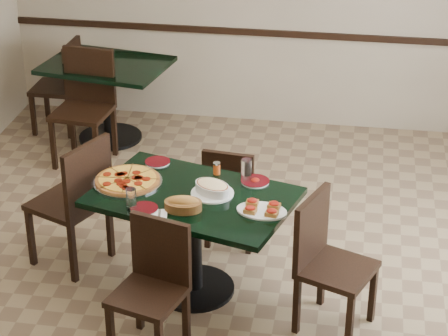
% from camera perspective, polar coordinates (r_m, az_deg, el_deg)
% --- Properties ---
extents(floor, '(5.50, 5.50, 0.00)m').
position_cam_1_polar(floor, '(6.23, -0.03, -7.01)').
color(floor, brown).
rests_on(floor, ground).
extents(room_shell, '(5.50, 5.50, 5.50)m').
position_cam_1_polar(room_shell, '(7.21, 10.42, 7.79)').
color(room_shell, white).
rests_on(room_shell, floor).
extents(main_table, '(1.46, 1.15, 0.75)m').
position_cam_1_polar(main_table, '(5.78, -2.02, -3.33)').
color(main_table, black).
rests_on(main_table, floor).
extents(back_table, '(1.20, 0.96, 0.75)m').
position_cam_1_polar(back_table, '(8.10, -7.63, 5.30)').
color(back_table, black).
rests_on(back_table, floor).
extents(chair_far, '(0.41, 0.41, 0.81)m').
position_cam_1_polar(chair_far, '(6.36, 0.48, -1.57)').
color(chair_far, black).
rests_on(chair_far, floor).
extents(chair_near, '(0.49, 0.49, 0.86)m').
position_cam_1_polar(chair_near, '(5.36, -4.62, -7.31)').
color(chair_near, black).
rests_on(chair_near, floor).
extents(chair_right, '(0.55, 0.55, 0.91)m').
position_cam_1_polar(chair_right, '(5.54, 6.65, -5.73)').
color(chair_right, black).
rests_on(chair_right, floor).
extents(chair_left, '(0.60, 0.60, 0.98)m').
position_cam_1_polar(chair_left, '(6.16, -9.58, -1.84)').
color(chair_left, black).
rests_on(chair_left, floor).
extents(back_chair_near, '(0.51, 0.51, 1.00)m').
position_cam_1_polar(back_chair_near, '(7.74, -9.01, 4.46)').
color(back_chair_near, black).
rests_on(back_chair_near, floor).
extents(back_chair_left, '(0.42, 0.42, 0.89)m').
position_cam_1_polar(back_chair_left, '(8.37, -10.45, 5.58)').
color(back_chair_left, black).
rests_on(back_chair_left, floor).
extents(pepperoni_pizza, '(0.47, 0.47, 0.04)m').
position_cam_1_polar(pepperoni_pizza, '(5.87, -6.32, -0.79)').
color(pepperoni_pizza, '#B6B6BD').
rests_on(pepperoni_pizza, main_table).
extents(lasagna_casserole, '(0.30, 0.28, 0.09)m').
position_cam_1_polar(lasagna_casserole, '(5.68, -0.77, -1.31)').
color(lasagna_casserole, silver).
rests_on(lasagna_casserole, main_table).
extents(bread_basket, '(0.25, 0.18, 0.10)m').
position_cam_1_polar(bread_basket, '(5.50, -2.69, -2.37)').
color(bread_basket, brown).
rests_on(bread_basket, main_table).
extents(bruschetta_platter, '(0.35, 0.27, 0.05)m').
position_cam_1_polar(bruschetta_platter, '(5.49, 2.48, -2.68)').
color(bruschetta_platter, silver).
rests_on(bruschetta_platter, main_table).
extents(side_plate_near, '(0.18, 0.18, 0.02)m').
position_cam_1_polar(side_plate_near, '(5.54, -5.23, -2.65)').
color(side_plate_near, silver).
rests_on(side_plate_near, main_table).
extents(side_plate_far_r, '(0.19, 0.19, 0.03)m').
position_cam_1_polar(side_plate_far_r, '(5.84, 2.05, -0.86)').
color(side_plate_far_r, silver).
rests_on(side_plate_far_r, main_table).
extents(side_plate_far_l, '(0.18, 0.18, 0.02)m').
position_cam_1_polar(side_plate_far_l, '(6.11, -4.36, 0.40)').
color(side_plate_far_l, silver).
rests_on(side_plate_far_l, main_table).
extents(napkin_setting, '(0.16, 0.16, 0.01)m').
position_cam_1_polar(napkin_setting, '(5.48, -4.43, -3.06)').
color(napkin_setting, white).
rests_on(napkin_setting, main_table).
extents(water_glass_a, '(0.07, 0.07, 0.15)m').
position_cam_1_polar(water_glass_a, '(5.83, 1.48, -0.14)').
color(water_glass_a, white).
rests_on(water_glass_a, main_table).
extents(water_glass_b, '(0.07, 0.07, 0.14)m').
position_cam_1_polar(water_glass_b, '(5.52, -6.08, -2.03)').
color(water_glass_b, white).
rests_on(water_glass_b, main_table).
extents(pepper_shaker, '(0.05, 0.05, 0.09)m').
position_cam_1_polar(pepper_shaker, '(5.93, -0.48, -0.00)').
color(pepper_shaker, '#C15114').
rests_on(pepper_shaker, main_table).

